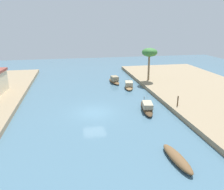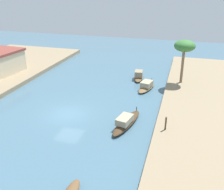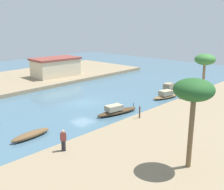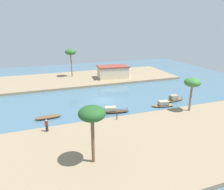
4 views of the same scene
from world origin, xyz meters
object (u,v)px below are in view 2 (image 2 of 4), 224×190
object	(u,v)px
mooring_post	(166,123)
sampan_foreground	(147,86)
palm_tree_left_far	(185,47)
sampan_with_red_awning	(126,122)
sampan_downstream_large	(139,76)

from	to	relation	value
mooring_post	sampan_foreground	bearing A→B (deg)	18.10
palm_tree_left_far	sampan_foreground	bearing A→B (deg)	119.23
sampan_foreground	sampan_with_red_awning	world-z (taller)	sampan_with_red_awning
sampan_foreground	sampan_downstream_large	xyz separation A→B (m)	(3.37, 1.62, 0.04)
sampan_downstream_large	palm_tree_left_far	size ratio (longest dim) A/B	0.79
sampan_foreground	sampan_downstream_large	bearing A→B (deg)	38.30
sampan_with_red_awning	palm_tree_left_far	bearing A→B (deg)	-9.24
sampan_foreground	sampan_with_red_awning	xyz separation A→B (m)	(-9.09, 0.33, 0.00)
palm_tree_left_far	mooring_post	bearing A→B (deg)	176.44
sampan_with_red_awning	sampan_downstream_large	bearing A→B (deg)	17.21
sampan_downstream_large	mooring_post	bearing A→B (deg)	-166.88
sampan_with_red_awning	sampan_foreground	bearing A→B (deg)	9.22
sampan_downstream_large	palm_tree_left_far	world-z (taller)	palm_tree_left_far
sampan_foreground	sampan_downstream_large	world-z (taller)	sampan_downstream_large
sampan_foreground	palm_tree_left_far	size ratio (longest dim) A/B	0.79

